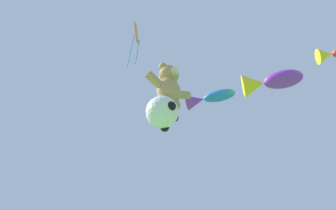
{
  "coord_description": "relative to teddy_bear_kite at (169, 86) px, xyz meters",
  "views": [
    {
      "loc": [
        -4.1,
        -2.94,
        1.29
      ],
      "look_at": [
        0.46,
        3.11,
        7.7
      ],
      "focal_mm": 28.0,
      "sensor_mm": 36.0,
      "label": 1
    }
  ],
  "objects": [
    {
      "name": "fish_kite_violet",
      "position": [
        4.02,
        -1.67,
        1.3
      ],
      "size": [
        2.22,
        2.51,
        1.05
      ],
      "color": "purple"
    },
    {
      "name": "soccer_ball_kite",
      "position": [
        -0.36,
        -0.14,
        -1.47
      ],
      "size": [
        1.15,
        1.14,
        1.05
      ],
      "color": "white"
    },
    {
      "name": "fish_kite_crimson",
      "position": [
        5.31,
        -4.08,
        1.79
      ],
      "size": [
        1.35,
        1.55,
        0.66
      ],
      "color": "red"
    },
    {
      "name": "fish_kite_cobalt",
      "position": [
        2.9,
        0.84,
        1.55
      ],
      "size": [
        1.82,
        2.27,
        0.74
      ],
      "color": "blue"
    },
    {
      "name": "teddy_bear_kite",
      "position": [
        0.0,
        0.0,
        0.0
      ],
      "size": [
        1.97,
        0.87,
        2.0
      ],
      "color": "tan"
    },
    {
      "name": "diamond_kite",
      "position": [
        -1.04,
        1.07,
        3.36
      ],
      "size": [
        0.85,
        0.97,
        2.98
      ],
      "color": "orange"
    }
  ]
}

